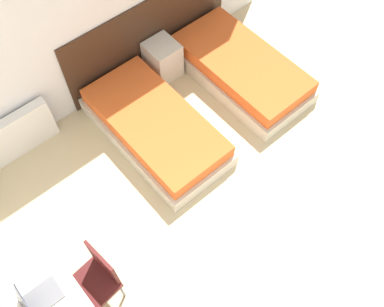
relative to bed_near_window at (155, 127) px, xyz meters
The scene contains 8 objects.
wall_back 1.54m from the bed_near_window, 92.68° to the left, with size 5.33×0.05×2.70m.
headboard_panel 1.24m from the bed_near_window, 54.01° to the left, with size 2.45×0.03×1.04m.
bed_near_window is the anchor object (origin of this frame).
bed_near_door 1.40m from the bed_near_window, ahead, with size 0.95×1.87×0.39m.
nightstand 1.02m from the bed_near_window, 46.34° to the left, with size 0.38×0.40×0.51m.
radiator 1.61m from the bed_near_window, 146.65° to the left, with size 0.96×0.12×0.59m.
chair_near_laptop 1.92m from the bed_near_window, 143.74° to the right, with size 0.44×0.44×0.88m.
laptop 2.34m from the bed_near_window, 152.30° to the right, with size 0.33×0.23×0.33m.
Camera 1 is at (-1.49, 0.34, 4.37)m, focal length 40.00 mm.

